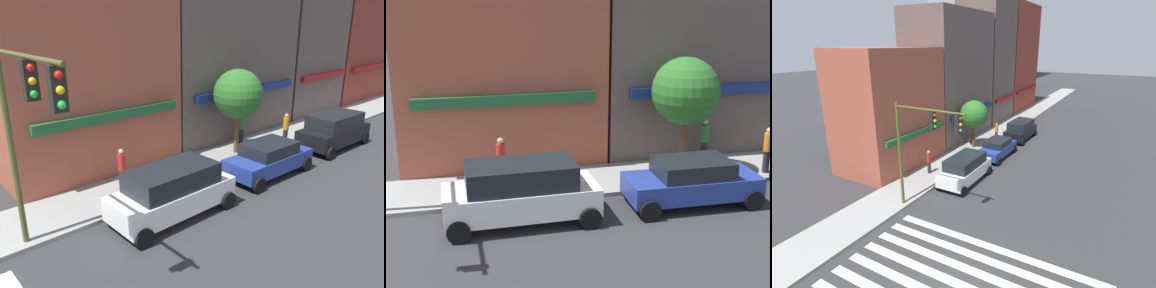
# 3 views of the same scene
# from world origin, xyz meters

# --- Properties ---
(suv_white) EXTENTS (4.71, 2.12, 1.94)m
(suv_white) POSITION_xyz_m (9.45, 4.70, 1.03)
(suv_white) COLOR white
(suv_white) RESTS_ON ground_plane
(sedan_blue) EXTENTS (4.44, 2.02, 1.59)m
(sedan_blue) POSITION_xyz_m (15.13, 4.70, 0.84)
(sedan_blue) COLOR navy
(sedan_blue) RESTS_ON ground_plane
(pedestrian_red_jacket) EXTENTS (0.32, 0.32, 1.77)m
(pedestrian_red_jacket) POSITION_xyz_m (9.17, 7.62, 1.07)
(pedestrian_red_jacket) COLOR #23232D
(pedestrian_red_jacket) RESTS_ON sidewalk_left
(pedestrian_orange_vest) EXTENTS (0.32, 0.32, 1.77)m
(pedestrian_orange_vest) POSITION_xyz_m (19.12, 6.55, 1.07)
(pedestrian_orange_vest) COLOR #23232D
(pedestrian_orange_vest) RESTS_ON sidewalk_left
(pedestrian_green_top) EXTENTS (0.32, 0.32, 1.77)m
(pedestrian_green_top) POSITION_xyz_m (17.38, 8.29, 1.07)
(pedestrian_green_top) COLOR #23232D
(pedestrian_green_top) RESTS_ON sidewalk_left
(street_tree) EXTENTS (2.52, 2.52, 4.39)m
(street_tree) POSITION_xyz_m (16.06, 7.50, 3.27)
(street_tree) COLOR brown
(street_tree) RESTS_ON sidewalk_left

